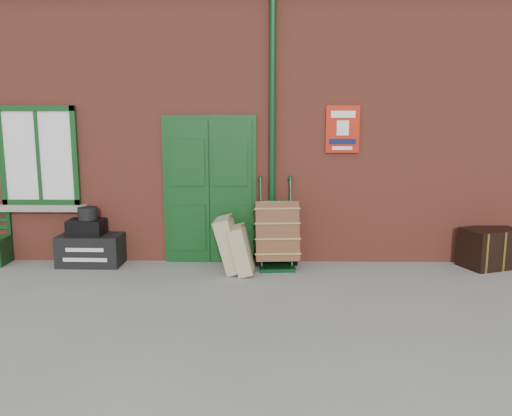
{
  "coord_description": "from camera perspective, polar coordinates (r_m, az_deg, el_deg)",
  "views": [
    {
      "loc": [
        0.54,
        -6.08,
        2.13
      ],
      "look_at": [
        0.42,
        0.6,
        1.0
      ],
      "focal_mm": 35.0,
      "sensor_mm": 36.0,
      "label": 1
    }
  ],
  "objects": [
    {
      "name": "ground",
      "position": [
        6.47,
        -3.9,
        -9.66
      ],
      "size": [
        80.0,
        80.0,
        0.0
      ],
      "primitive_type": "plane",
      "color": "gray",
      "rests_on": "ground"
    },
    {
      "name": "station_building",
      "position": [
        9.59,
        -2.26,
        9.78
      ],
      "size": [
        10.3,
        4.3,
        4.36
      ],
      "color": "brown",
      "rests_on": "ground"
    },
    {
      "name": "houdini_trunk",
      "position": [
        8.02,
        -18.33,
        -4.56
      ],
      "size": [
        0.95,
        0.53,
        0.47
      ],
      "primitive_type": "cube",
      "rotation": [
        0.0,
        0.0,
        -0.02
      ],
      "color": "black",
      "rests_on": "ground"
    },
    {
      "name": "strongbox",
      "position": [
        7.96,
        -18.8,
        -2.09
      ],
      "size": [
        0.52,
        0.39,
        0.24
      ],
      "primitive_type": "cube",
      "rotation": [
        0.0,
        0.0,
        -0.02
      ],
      "color": "black",
      "rests_on": "houdini_trunk"
    },
    {
      "name": "hatbox",
      "position": [
        7.91,
        -18.68,
        -0.59
      ],
      "size": [
        0.29,
        0.29,
        0.19
      ],
      "primitive_type": "cylinder",
      "rotation": [
        0.0,
        0.0,
        -0.02
      ],
      "color": "black",
      "rests_on": "strongbox"
    },
    {
      "name": "suitcase_back",
      "position": [
        7.25,
        -3.05,
        -4.14
      ],
      "size": [
        0.45,
        0.58,
        0.82
      ],
      "primitive_type": "cube",
      "rotation": [
        0.0,
        -0.27,
        -0.05
      ],
      "color": "tan",
      "rests_on": "ground"
    },
    {
      "name": "suitcase_front",
      "position": [
        7.16,
        -1.66,
        -4.79
      ],
      "size": [
        0.38,
        0.52,
        0.7
      ],
      "primitive_type": "cube",
      "rotation": [
        0.0,
        -0.24,
        -0.05
      ],
      "color": "tan",
      "rests_on": "ground"
    },
    {
      "name": "porter_trolley",
      "position": [
        7.48,
        2.33,
        -2.91
      ],
      "size": [
        0.68,
        0.73,
        1.32
      ],
      "rotation": [
        0.0,
        0.0,
        0.07
      ],
      "color": "#0D3618",
      "rests_on": "ground"
    },
    {
      "name": "dark_trunk",
      "position": [
        8.28,
        25.21,
        -4.15
      ],
      "size": [
        0.94,
        0.78,
        0.59
      ],
      "primitive_type": "cube",
      "rotation": [
        0.0,
        0.0,
        0.35
      ],
      "color": "black",
      "rests_on": "ground"
    }
  ]
}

